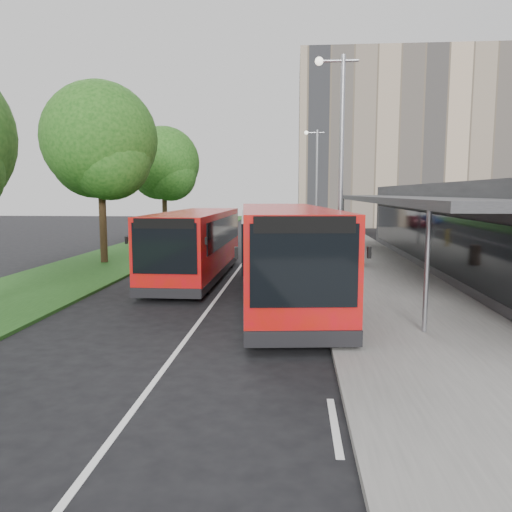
{
  "coord_description": "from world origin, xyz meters",
  "views": [
    {
      "loc": [
        2.66,
        -15.42,
        3.59
      ],
      "look_at": [
        1.37,
        1.01,
        1.5
      ],
      "focal_mm": 35.0,
      "sensor_mm": 36.0,
      "label": 1
    }
  ],
  "objects_px": {
    "tree_mid": "(100,147)",
    "lamp_post_far": "(315,177)",
    "lamp_post_near": "(339,159)",
    "bus_second": "(196,245)",
    "car_far": "(260,219)",
    "bollard": "(322,237)",
    "litter_bin": "(356,254)",
    "bus_main": "(283,254)",
    "tree_far": "(164,168)",
    "car_near": "(288,220)"
  },
  "relations": [
    {
      "from": "lamp_post_near",
      "to": "bus_second",
      "type": "distance_m",
      "value": 7.15
    },
    {
      "from": "bus_main",
      "to": "bus_second",
      "type": "relative_size",
      "value": 1.13
    },
    {
      "from": "tree_mid",
      "to": "lamp_post_near",
      "type": "distance_m",
      "value": 13.22
    },
    {
      "from": "lamp_post_near",
      "to": "bus_second",
      "type": "bearing_deg",
      "value": 151.46
    },
    {
      "from": "litter_bin",
      "to": "bus_second",
      "type": "bearing_deg",
      "value": -150.49
    },
    {
      "from": "lamp_post_near",
      "to": "bus_second",
      "type": "height_order",
      "value": "lamp_post_near"
    },
    {
      "from": "tree_mid",
      "to": "bus_second",
      "type": "relative_size",
      "value": 0.91
    },
    {
      "from": "tree_mid",
      "to": "car_far",
      "type": "xyz_separation_m",
      "value": [
        5.48,
        35.1,
        -5.33
      ]
    },
    {
      "from": "bollard",
      "to": "car_near",
      "type": "xyz_separation_m",
      "value": [
        -2.49,
        19.83,
        -0.03
      ]
    },
    {
      "from": "bollard",
      "to": "car_far",
      "type": "distance_m",
      "value": 27.32
    },
    {
      "from": "bus_second",
      "to": "car_far",
      "type": "relative_size",
      "value": 3.19
    },
    {
      "from": "lamp_post_near",
      "to": "lamp_post_far",
      "type": "distance_m",
      "value": 20.0
    },
    {
      "from": "bus_second",
      "to": "car_near",
      "type": "relative_size",
      "value": 2.48
    },
    {
      "from": "tree_mid",
      "to": "bus_main",
      "type": "height_order",
      "value": "tree_mid"
    },
    {
      "from": "lamp_post_near",
      "to": "litter_bin",
      "type": "xyz_separation_m",
      "value": [
        1.52,
        7.06,
        -4.09
      ]
    },
    {
      "from": "tree_far",
      "to": "lamp_post_far",
      "type": "height_order",
      "value": "tree_far"
    },
    {
      "from": "bus_second",
      "to": "car_near",
      "type": "distance_m",
      "value": 32.47
    },
    {
      "from": "lamp_post_near",
      "to": "tree_far",
      "type": "bearing_deg",
      "value": 120.29
    },
    {
      "from": "litter_bin",
      "to": "car_near",
      "type": "xyz_separation_m",
      "value": [
        -3.69,
        28.26,
        0.06
      ]
    },
    {
      "from": "lamp_post_near",
      "to": "tree_mid",
      "type": "bearing_deg",
      "value": 147.64
    },
    {
      "from": "tree_mid",
      "to": "lamp_post_far",
      "type": "distance_m",
      "value": 17.11
    },
    {
      "from": "car_far",
      "to": "bollard",
      "type": "bearing_deg",
      "value": -57.46
    },
    {
      "from": "litter_bin",
      "to": "bollard",
      "type": "distance_m",
      "value": 8.52
    },
    {
      "from": "lamp_post_far",
      "to": "litter_bin",
      "type": "distance_m",
      "value": 13.66
    },
    {
      "from": "car_near",
      "to": "litter_bin",
      "type": "bearing_deg",
      "value": -62.97
    },
    {
      "from": "lamp_post_near",
      "to": "car_far",
      "type": "xyz_separation_m",
      "value": [
        -5.65,
        42.16,
        -4.2
      ]
    },
    {
      "from": "lamp_post_near",
      "to": "car_far",
      "type": "relative_size",
      "value": 2.56
    },
    {
      "from": "lamp_post_far",
      "to": "car_far",
      "type": "relative_size",
      "value": 2.56
    },
    {
      "from": "tree_mid",
      "to": "car_near",
      "type": "bearing_deg",
      "value": 72.41
    },
    {
      "from": "tree_far",
      "to": "bus_main",
      "type": "xyz_separation_m",
      "value": [
        9.3,
        -20.37,
        -3.83
      ]
    },
    {
      "from": "tree_mid",
      "to": "lamp_post_far",
      "type": "relative_size",
      "value": 1.13
    },
    {
      "from": "lamp_post_near",
      "to": "car_near",
      "type": "xyz_separation_m",
      "value": [
        -2.17,
        35.32,
        -4.03
      ]
    },
    {
      "from": "lamp_post_near",
      "to": "lamp_post_far",
      "type": "xyz_separation_m",
      "value": [
        0.0,
        20.0,
        0.0
      ]
    },
    {
      "from": "bus_second",
      "to": "bollard",
      "type": "distance_m",
      "value": 13.81
    },
    {
      "from": "lamp_post_near",
      "to": "litter_bin",
      "type": "relative_size",
      "value": 8.37
    },
    {
      "from": "bollard",
      "to": "car_far",
      "type": "bearing_deg",
      "value": 102.63
    },
    {
      "from": "lamp_post_far",
      "to": "tree_mid",
      "type": "bearing_deg",
      "value": -130.68
    },
    {
      "from": "tree_far",
      "to": "bus_second",
      "type": "xyz_separation_m",
      "value": [
        5.55,
        -16.02,
        -3.99
      ]
    },
    {
      "from": "bus_main",
      "to": "car_near",
      "type": "bearing_deg",
      "value": 84.55
    },
    {
      "from": "bus_second",
      "to": "litter_bin",
      "type": "height_order",
      "value": "bus_second"
    },
    {
      "from": "lamp_post_near",
      "to": "car_far",
      "type": "height_order",
      "value": "lamp_post_near"
    },
    {
      "from": "lamp_post_far",
      "to": "bollard",
      "type": "distance_m",
      "value": 6.04
    },
    {
      "from": "bus_main",
      "to": "lamp_post_near",
      "type": "bearing_deg",
      "value": 29.79
    },
    {
      "from": "tree_far",
      "to": "lamp_post_far",
      "type": "xyz_separation_m",
      "value": [
        11.13,
        0.95,
        -0.72
      ]
    },
    {
      "from": "car_near",
      "to": "car_far",
      "type": "relative_size",
      "value": 1.29
    },
    {
      "from": "bus_second",
      "to": "bollard",
      "type": "xyz_separation_m",
      "value": [
        5.91,
        12.46,
        -0.73
      ]
    },
    {
      "from": "bus_main",
      "to": "car_near",
      "type": "height_order",
      "value": "bus_main"
    },
    {
      "from": "lamp_post_near",
      "to": "bollard",
      "type": "relative_size",
      "value": 7.1
    },
    {
      "from": "lamp_post_far",
      "to": "litter_bin",
      "type": "relative_size",
      "value": 8.37
    },
    {
      "from": "lamp_post_far",
      "to": "bus_main",
      "type": "bearing_deg",
      "value": -94.9
    }
  ]
}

